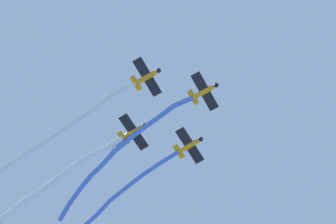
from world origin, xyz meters
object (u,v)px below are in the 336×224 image
Objects in this scene: airplane_left_wing at (190,145)px; airplane_right_wing at (147,77)px; airplane_slot at (133,132)px; airplane_lead at (204,91)px.

airplane_left_wing is 1.00× the size of airplane_right_wing.
airplane_slot is (6.43, -5.23, -0.50)m from airplane_right_wing.
airplane_slot is at bearing 133.46° from airplane_right_wing.
airplane_slot is at bearing -134.46° from airplane_left_wing.
airplane_left_wing is at bearing 45.99° from airplane_slot.
airplane_lead is 1.01× the size of airplane_left_wing.
airplane_lead is 8.30m from airplane_right_wing.
airplane_right_wing is at bearing -137.05° from airplane_lead.
airplane_right_wing is 8.30m from airplane_slot.
airplane_left_wing is at bearing 132.97° from airplane_lead.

